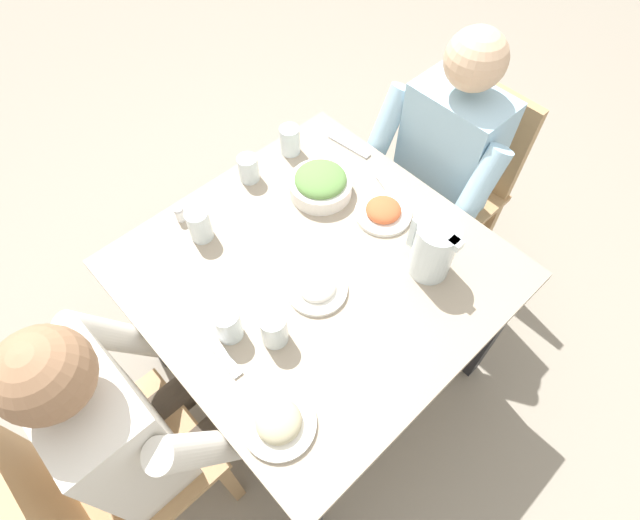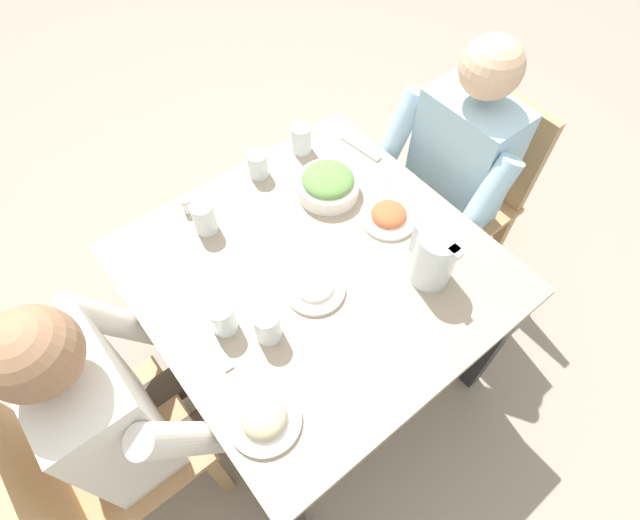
% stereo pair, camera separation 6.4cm
% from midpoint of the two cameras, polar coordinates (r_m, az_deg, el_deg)
% --- Properties ---
extents(ground_plane, '(8.00, 8.00, 0.00)m').
position_cam_midpoint_polar(ground_plane, '(2.13, -1.25, -11.54)').
color(ground_plane, gray).
extents(dining_table, '(0.99, 0.99, 0.72)m').
position_cam_midpoint_polar(dining_table, '(1.58, -1.66, -3.00)').
color(dining_table, gray).
rests_on(dining_table, ground_plane).
extents(chair_near, '(0.40, 0.40, 0.87)m').
position_cam_midpoint_polar(chair_near, '(2.09, 14.28, 9.05)').
color(chair_near, tan).
rests_on(chair_near, ground_plane).
extents(chair_far, '(0.40, 0.40, 0.87)m').
position_cam_midpoint_polar(chair_far, '(1.62, -24.59, -21.83)').
color(chair_far, tan).
rests_on(chair_far, ground_plane).
extents(diner_near, '(0.48, 0.53, 1.17)m').
position_cam_midpoint_polar(diner_near, '(1.86, 11.30, 9.11)').
color(diner_near, '#9EC6E0').
rests_on(diner_near, ground_plane).
extents(diner_far, '(0.48, 0.53, 1.17)m').
position_cam_midpoint_polar(diner_far, '(1.47, -19.81, -16.05)').
color(diner_far, silver).
rests_on(diner_far, ground_plane).
extents(water_pitcher, '(0.16, 0.12, 0.19)m').
position_cam_midpoint_polar(water_pitcher, '(1.43, 11.49, 1.14)').
color(water_pitcher, silver).
rests_on(water_pitcher, dining_table).
extents(salad_bowl, '(0.20, 0.20, 0.09)m').
position_cam_midpoint_polar(salad_bowl, '(1.64, -1.07, 8.64)').
color(salad_bowl, white).
rests_on(salad_bowl, dining_table).
extents(plate_rice_curry, '(0.18, 0.18, 0.05)m').
position_cam_midpoint_polar(plate_rice_curry, '(1.60, 6.07, 5.45)').
color(plate_rice_curry, white).
rests_on(plate_rice_curry, dining_table).
extents(plate_beans, '(0.18, 0.18, 0.06)m').
position_cam_midpoint_polar(plate_beans, '(1.28, -6.21, -17.85)').
color(plate_beans, white).
rests_on(plate_beans, dining_table).
extents(plate_yoghurt, '(0.18, 0.18, 0.05)m').
position_cam_midpoint_polar(plate_yoghurt, '(1.43, -1.64, -3.17)').
color(plate_yoghurt, white).
rests_on(plate_yoghurt, dining_table).
extents(water_glass_far_left, '(0.07, 0.07, 0.09)m').
position_cam_midpoint_polar(water_glass_far_left, '(1.70, -9.21, 10.18)').
color(water_glass_far_left, silver).
rests_on(water_glass_far_left, dining_table).
extents(water_glass_by_pitcher, '(0.07, 0.07, 0.11)m').
position_cam_midpoint_polar(water_glass_by_pitcher, '(1.36, -11.72, -7.25)').
color(water_glass_by_pitcher, silver).
rests_on(water_glass_by_pitcher, dining_table).
extents(water_glass_far_right, '(0.07, 0.07, 0.11)m').
position_cam_midpoint_polar(water_glass_far_right, '(1.33, -6.64, -7.81)').
color(water_glass_far_right, silver).
rests_on(water_glass_far_right, dining_table).
extents(water_glass_center, '(0.07, 0.07, 0.10)m').
position_cam_midpoint_polar(water_glass_center, '(1.77, -4.50, 13.36)').
color(water_glass_center, silver).
rests_on(water_glass_center, dining_table).
extents(water_glass_near_right, '(0.07, 0.07, 0.11)m').
position_cam_midpoint_polar(water_glass_near_right, '(1.56, -14.68, 3.82)').
color(water_glass_near_right, silver).
rests_on(water_glass_near_right, dining_table).
extents(salt_shaker, '(0.03, 0.03, 0.05)m').
position_cam_midpoint_polar(salt_shaker, '(1.64, -16.73, 5.01)').
color(salt_shaker, white).
rests_on(salt_shaker, dining_table).
extents(fork_near, '(0.17, 0.04, 0.01)m').
position_cam_midpoint_polar(fork_near, '(1.39, -12.52, -10.25)').
color(fork_near, silver).
rests_on(fork_near, dining_table).
extents(knife_near, '(0.18, 0.07, 0.01)m').
position_cam_midpoint_polar(knife_near, '(1.66, 7.10, 7.27)').
color(knife_near, silver).
rests_on(knife_near, dining_table).
extents(fork_far, '(0.17, 0.05, 0.01)m').
position_cam_midpoint_polar(fork_far, '(1.81, 2.30, 12.80)').
color(fork_far, silver).
rests_on(fork_far, dining_table).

